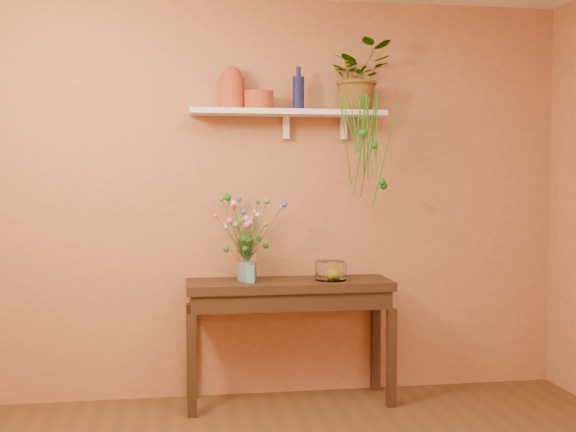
# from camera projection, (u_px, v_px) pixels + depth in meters

# --- Properties ---
(room) EXTENTS (4.04, 4.04, 2.70)m
(room) POSITION_uv_depth(u_px,v_px,m) (346.00, 211.00, 2.85)
(room) COLOR #593619
(room) RESTS_ON ground
(sideboard) EXTENTS (1.34, 0.43, 0.81)m
(sideboard) POSITION_uv_depth(u_px,v_px,m) (289.00, 298.00, 4.63)
(sideboard) COLOR #331F11
(sideboard) RESTS_ON ground
(wall_shelf) EXTENTS (1.30, 0.24, 0.19)m
(wall_shelf) POSITION_uv_depth(u_px,v_px,m) (290.00, 114.00, 4.68)
(wall_shelf) COLOR white
(wall_shelf) RESTS_ON room
(terracotta_jug) EXTENTS (0.17, 0.17, 0.28)m
(terracotta_jug) POSITION_uv_depth(u_px,v_px,m) (232.00, 89.00, 4.62)
(terracotta_jug) COLOR #9E3B25
(terracotta_jug) RESTS_ON wall_shelf
(terracotta_pot) EXTENTS (0.25, 0.25, 0.12)m
(terracotta_pot) POSITION_uv_depth(u_px,v_px,m) (259.00, 100.00, 4.61)
(terracotta_pot) COLOR #9E3B25
(terracotta_pot) RESTS_ON wall_shelf
(blue_bottle) EXTENTS (0.09, 0.09, 0.29)m
(blue_bottle) POSITION_uv_depth(u_px,v_px,m) (298.00, 93.00, 4.67)
(blue_bottle) COLOR #131846
(blue_bottle) RESTS_ON wall_shelf
(spider_plant) EXTENTS (0.47, 0.42, 0.46)m
(spider_plant) POSITION_uv_depth(u_px,v_px,m) (359.00, 77.00, 4.73)
(spider_plant) COLOR #196C16
(spider_plant) RESTS_ON wall_shelf
(plant_fronds) EXTENTS (0.44, 0.33, 0.73)m
(plant_fronds) POSITION_uv_depth(u_px,v_px,m) (370.00, 149.00, 4.59)
(plant_fronds) COLOR #196C16
(plant_fronds) RESTS_ON wall_shelf
(glass_vase) EXTENTS (0.13, 0.13, 0.27)m
(glass_vase) POSITION_uv_depth(u_px,v_px,m) (247.00, 263.00, 4.59)
(glass_vase) COLOR white
(glass_vase) RESTS_ON sideboard
(bouquet) EXTENTS (0.48, 0.36, 0.44)m
(bouquet) POSITION_uv_depth(u_px,v_px,m) (245.00, 222.00, 4.57)
(bouquet) COLOR #386B28
(bouquet) RESTS_ON glass_vase
(glass_bowl) EXTENTS (0.21, 0.21, 0.12)m
(glass_bowl) POSITION_uv_depth(u_px,v_px,m) (331.00, 271.00, 4.64)
(glass_bowl) COLOR white
(glass_bowl) RESTS_ON sideboard
(lemon) EXTENTS (0.07, 0.07, 0.07)m
(lemon) POSITION_uv_depth(u_px,v_px,m) (332.00, 274.00, 4.65)
(lemon) COLOR gold
(lemon) RESTS_ON glass_bowl
(carton) EXTENTS (0.06, 0.05, 0.11)m
(carton) POSITION_uv_depth(u_px,v_px,m) (250.00, 274.00, 4.51)
(carton) COLOR teal
(carton) RESTS_ON sideboard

